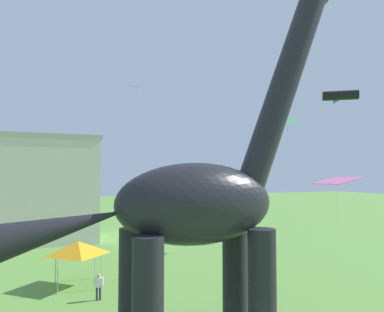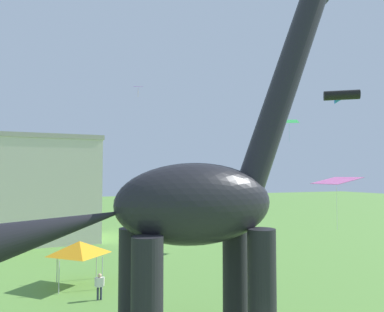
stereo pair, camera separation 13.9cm
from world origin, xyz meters
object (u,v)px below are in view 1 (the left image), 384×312
(festival_canopy_tent, at_px, (78,248))
(kite_high_right, at_px, (337,181))
(person_strolling_adult, at_px, (99,284))
(kite_mid_right, at_px, (340,96))
(kite_near_high, at_px, (287,121))
(dinosaur_sculpture, at_px, (195,204))
(kite_mid_center, at_px, (137,87))
(kite_far_left, at_px, (258,158))

(festival_canopy_tent, relative_size, kite_high_right, 1.76)
(person_strolling_adult, relative_size, festival_canopy_tent, 0.50)
(kite_mid_right, height_order, kite_near_high, kite_near_high)
(festival_canopy_tent, bearing_deg, dinosaur_sculpture, -73.10)
(kite_mid_center, bearing_deg, kite_near_high, 2.21)
(kite_mid_center, bearing_deg, festival_canopy_tent, -162.00)
(festival_canopy_tent, xyz_separation_m, kite_near_high, (19.08, 1.99, 10.02))
(kite_near_high, bearing_deg, kite_far_left, 94.09)
(festival_canopy_tent, height_order, kite_mid_center, kite_mid_center)
(dinosaur_sculpture, xyz_separation_m, kite_high_right, (3.26, -4.80, 1.04))
(festival_canopy_tent, xyz_separation_m, kite_mid_center, (4.36, 1.42, 11.85))
(person_strolling_adult, xyz_separation_m, kite_mid_right, (13.70, -5.64, 11.45))
(kite_high_right, bearing_deg, festival_canopy_tent, 112.40)
(person_strolling_adult, relative_size, kite_mid_right, 0.73)
(person_strolling_adult, bearing_deg, kite_mid_center, 9.35)
(kite_near_high, distance_m, kite_mid_center, 14.84)
(kite_mid_center, distance_m, kite_far_left, 16.09)
(person_strolling_adult, relative_size, kite_mid_center, 1.72)
(dinosaur_sculpture, height_order, kite_mid_center, dinosaur_sculpture)
(kite_high_right, height_order, kite_near_high, kite_near_high)
(kite_far_left, bearing_deg, festival_canopy_tent, -160.82)
(kite_mid_right, xyz_separation_m, kite_near_high, (4.51, 11.07, 0.16))
(festival_canopy_tent, height_order, kite_far_left, kite_far_left)
(kite_mid_right, bearing_deg, person_strolling_adult, 157.62)
(kite_mid_center, bearing_deg, kite_mid_right, -45.84)
(kite_far_left, bearing_deg, kite_mid_right, -105.01)
(kite_far_left, bearing_deg, dinosaur_sculpture, -129.61)
(kite_high_right, distance_m, kite_near_high, 22.87)
(dinosaur_sculpture, height_order, festival_canopy_tent, dinosaur_sculpture)
(kite_far_left, bearing_deg, kite_mid_center, -160.47)
(kite_mid_right, relative_size, kite_mid_center, 2.36)
(dinosaur_sculpture, bearing_deg, person_strolling_adult, 97.86)
(person_strolling_adult, xyz_separation_m, kite_near_high, (18.21, 5.43, 11.61))
(kite_high_right, bearing_deg, kite_near_high, 56.66)
(kite_mid_right, bearing_deg, festival_canopy_tent, 148.04)
(kite_high_right, xyz_separation_m, kite_near_high, (12.23, 18.59, 5.25))
(dinosaur_sculpture, height_order, kite_high_right, dinosaur_sculpture)
(kite_high_right, height_order, kite_far_left, kite_far_left)
(person_strolling_adult, height_order, kite_far_left, kite_far_left)
(person_strolling_adult, bearing_deg, kite_near_high, -28.29)
(dinosaur_sculpture, relative_size, person_strolling_adult, 11.04)
(kite_mid_right, relative_size, kite_far_left, 1.43)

